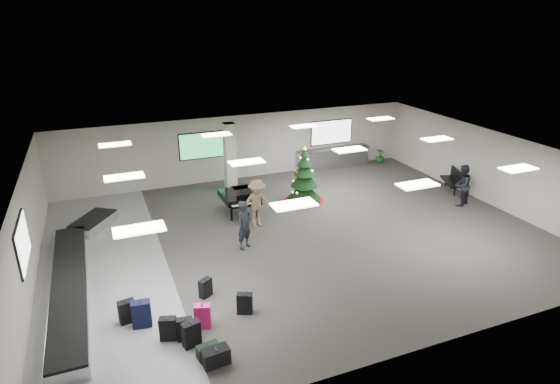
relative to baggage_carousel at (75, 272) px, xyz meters
name	(u,v)px	position (x,y,z in m)	size (l,w,h in m)	color
ground	(299,235)	(7.84, 0.08, -0.21)	(18.00, 18.00, 0.00)	#3B3935
room_envelope	(283,173)	(7.46, 0.75, 2.12)	(18.02, 14.02, 3.21)	#ACA59D
baggage_carousel	(75,272)	(0.00, 0.00, 0.00)	(2.28, 9.71, 0.43)	silver
service_counter	(333,158)	(12.84, 6.73, 0.33)	(4.05, 0.65, 1.08)	silver
suitcase_0	(191,334)	(2.74, -4.61, 0.14)	(0.50, 0.35, 0.72)	black
suitcase_1	(185,329)	(2.64, -4.31, 0.11)	(0.44, 0.27, 0.65)	black
pink_suitcase	(203,316)	(3.19, -3.96, 0.13)	(0.49, 0.37, 0.70)	#EB1E73
suitcase_3	(206,288)	(3.59, -2.59, 0.08)	(0.44, 0.38, 0.60)	black
navy_suitcase	(142,314)	(1.68, -3.32, 0.17)	(0.53, 0.35, 0.79)	black
suitcase_5	(168,329)	(2.24, -4.14, 0.11)	(0.49, 0.36, 0.67)	black
green_duffel	(208,351)	(3.02, -5.18, -0.03)	(0.58, 0.36, 0.38)	black
suitcase_7	(245,303)	(4.42, -3.80, 0.10)	(0.48, 0.38, 0.64)	black
suitcase_8	(127,312)	(1.33, -2.98, 0.12)	(0.48, 0.33, 0.68)	black
black_duffel	(216,356)	(3.14, -5.47, 0.00)	(0.68, 0.42, 0.45)	black
christmas_tree	(304,182)	(9.45, 3.11, 0.66)	(1.78, 1.78, 2.54)	maroon
grand_piano	(240,197)	(6.39, 2.87, 0.53)	(1.45, 1.83, 1.04)	black
bench	(453,179)	(16.45, 1.64, 0.37)	(1.15, 1.70, 1.03)	black
traveler_a	(245,225)	(5.63, -0.13, 0.69)	(0.66, 0.43, 1.80)	black
traveler_b	(257,203)	(6.64, 1.42, 0.75)	(1.25, 0.72, 1.93)	#7B654C
traveler_bench	(462,185)	(15.53, 0.09, 0.70)	(0.89, 0.69, 1.83)	black
potted_plant_left	(305,168)	(10.99, 6.30, 0.16)	(0.40, 0.33, 0.74)	#133D19
potted_plant_right	(380,156)	(15.70, 6.54, 0.18)	(0.44, 0.44, 0.79)	#133D19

